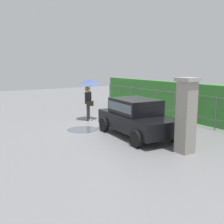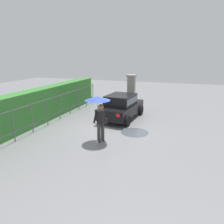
{
  "view_description": "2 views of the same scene",
  "coord_description": "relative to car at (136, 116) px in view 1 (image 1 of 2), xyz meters",
  "views": [
    {
      "loc": [
        10.13,
        -6.77,
        2.83
      ],
      "look_at": [
        0.35,
        -0.43,
        0.76
      ],
      "focal_mm": 43.36,
      "sensor_mm": 36.0,
      "label": 1
    },
    {
      "loc": [
        -10.06,
        -3.81,
        3.78
      ],
      "look_at": [
        0.19,
        -0.24,
        0.83
      ],
      "focal_mm": 34.19,
      "sensor_mm": 36.0,
      "label": 2
    }
  ],
  "objects": [
    {
      "name": "ground_plane",
      "position": [
        -1.83,
        0.25,
        -0.8
      ],
      "size": [
        40.0,
        40.0,
        0.0
      ],
      "primitive_type": "plane",
      "color": "slate"
    },
    {
      "name": "pedestrian",
      "position": [
        -3.7,
        -0.11,
        0.75
      ],
      "size": [
        1.1,
        1.1,
        2.05
      ],
      "rotation": [
        0.0,
        0.0,
        0.98
      ],
      "color": "#333333",
      "rests_on": "ground"
    },
    {
      "name": "gate_pillar",
      "position": [
        2.51,
        0.03,
        0.44
      ],
      "size": [
        0.6,
        0.6,
        2.42
      ],
      "color": "gray",
      "rests_on": "ground"
    },
    {
      "name": "car",
      "position": [
        0.0,
        0.0,
        0.0
      ],
      "size": [
        3.85,
        2.13,
        1.48
      ],
      "rotation": [
        0.0,
        0.0,
        -0.09
      ],
      "color": "black",
      "rests_on": "ground"
    },
    {
      "name": "hedge_row",
      "position": [
        -1.92,
        4.26,
        0.15
      ],
      "size": [
        11.94,
        0.9,
        1.9
      ],
      "primitive_type": "cube",
      "color": "#387F33",
      "rests_on": "ground"
    },
    {
      "name": "fence_section",
      "position": [
        -1.92,
        3.45,
        0.02
      ],
      "size": [
        10.99,
        0.05,
        1.5
      ],
      "color": "#59605B",
      "rests_on": "ground"
    },
    {
      "name": "puddle_near",
      "position": [
        -2.07,
        -1.34,
        -0.8
      ],
      "size": [
        1.37,
        1.37,
        0.0
      ],
      "primitive_type": "cylinder",
      "color": "#4C545B",
      "rests_on": "ground"
    }
  ]
}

